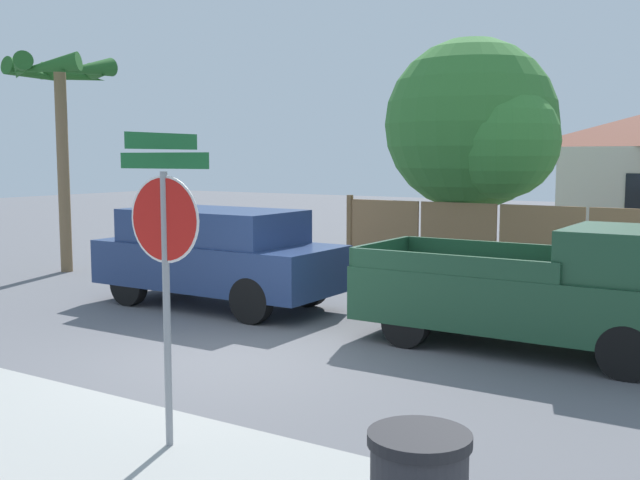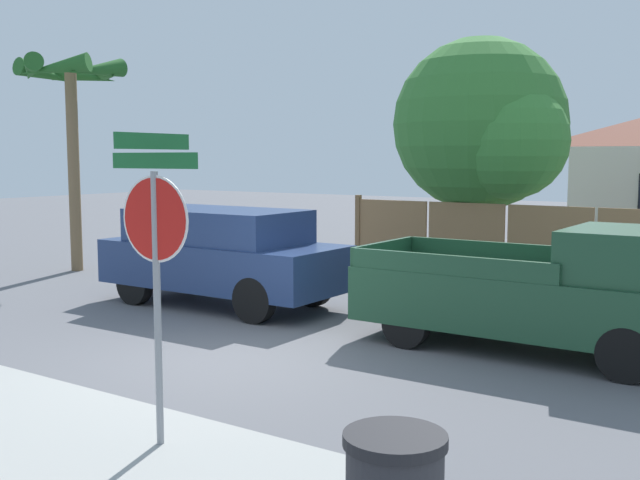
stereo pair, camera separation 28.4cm
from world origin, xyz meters
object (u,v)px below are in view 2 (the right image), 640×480
object	(u,v)px
red_suv	(221,253)
orange_pickup	(546,292)
oak_tree	(486,128)
palm_tree	(71,89)
stop_sign	(156,235)

from	to	relation	value
red_suv	orange_pickup	bearing A→B (deg)	0.14
oak_tree	orange_pickup	distance (m)	7.49
palm_tree	red_suv	distance (m)	6.94
oak_tree	stop_sign	world-z (taller)	oak_tree
oak_tree	stop_sign	bearing A→B (deg)	-83.39
red_suv	stop_sign	distance (m)	6.98
palm_tree	stop_sign	bearing A→B (deg)	-34.55
oak_tree	orange_pickup	world-z (taller)	oak_tree
orange_pickup	palm_tree	bearing A→B (deg)	173.88
oak_tree	orange_pickup	xyz separation A→B (m)	(3.39, -6.16, -2.59)
oak_tree	red_suv	bearing A→B (deg)	-113.94
red_suv	orange_pickup	distance (m)	6.12
orange_pickup	stop_sign	distance (m)	6.03
palm_tree	oak_tree	bearing A→B (deg)	29.30
red_suv	oak_tree	bearing A→B (deg)	66.21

